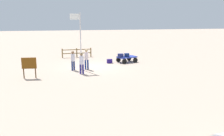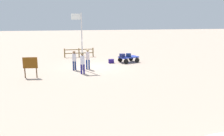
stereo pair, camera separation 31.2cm
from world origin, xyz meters
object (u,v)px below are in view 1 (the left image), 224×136
worker_trailing (82,62)px  worker_supervisor (73,59)px  suitcase_tan (127,55)px  luggage_cart (127,58)px  flagpole (80,37)px  suitcase_maroon (121,55)px  suitcase_olive (110,61)px  signboard (29,65)px  worker_lead (86,58)px

worker_trailing → worker_supervisor: 1.52m
suitcase_tan → worker_supervisor: bearing=24.0°
luggage_cart → worker_trailing: worker_trailing is taller
suitcase_tan → flagpole: 5.49m
suitcase_tan → worker_trailing: (4.62, 3.71, 0.20)m
suitcase_maroon → suitcase_olive: size_ratio=1.14×
suitcase_tan → signboard: bearing=26.7°
suitcase_tan → signboard: 9.39m
worker_trailing → signboard: size_ratio=1.09×
suitcase_tan → worker_supervisor: worker_supervisor is taller
suitcase_maroon → suitcase_tan: suitcase_tan is taller
worker_supervisor → signboard: worker_supervisor is taller
worker_lead → suitcase_olive: bearing=-136.3°
worker_supervisor → luggage_cart: bearing=-154.4°
suitcase_olive → worker_lead: size_ratio=0.30×
luggage_cart → worker_supervisor: (5.26, 2.52, 0.51)m
signboard → worker_trailing: bearing=-172.3°
signboard → suitcase_olive: bearing=-147.0°
worker_trailing → flagpole: size_ratio=0.35×
suitcase_olive → worker_trailing: (2.96, 3.85, 0.76)m
luggage_cart → worker_trailing: bearing=40.0°
suitcase_tan → worker_supervisor: size_ratio=0.31×
luggage_cart → signboard: 9.54m
luggage_cart → worker_supervisor: bearing=25.6°
worker_lead → signboard: bearing=25.5°
suitcase_tan → worker_supervisor: 5.71m
worker_trailing → flagpole: 2.30m
worker_lead → luggage_cart: bearing=-150.1°
suitcase_maroon → suitcase_olive: (1.04, -0.18, -0.55)m
suitcase_maroon → flagpole: 4.96m
worker_supervisor → worker_trailing: bearing=112.9°
worker_lead → worker_supervisor: worker_lead is taller
luggage_cart → suitcase_maroon: (0.68, 0.25, 0.32)m
luggage_cart → flagpole: flagpole is taller
luggage_cart → worker_supervisor: worker_supervisor is taller
luggage_cart → suitcase_maroon: 0.79m
suitcase_maroon → flagpole: (3.99, 2.19, 1.97)m
worker_supervisor → signboard: (3.17, 1.91, 0.05)m
suitcase_olive → worker_trailing: 4.91m
worker_trailing → flagpole: flagpole is taller
signboard → suitcase_tan: bearing=-153.3°
suitcase_maroon → suitcase_olive: 1.19m
suitcase_maroon → worker_lead: (3.46, 2.13, 0.25)m
suitcase_tan → luggage_cart: bearing=-103.4°
suitcase_tan → worker_trailing: 5.93m
worker_trailing → luggage_cart: bearing=-140.0°
suitcase_tan → worker_trailing: size_ratio=0.31×
suitcase_maroon → flagpole: size_ratio=0.12×
suitcase_maroon → worker_lead: size_ratio=0.34×
suitcase_olive → signboard: (6.72, 4.36, 0.80)m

